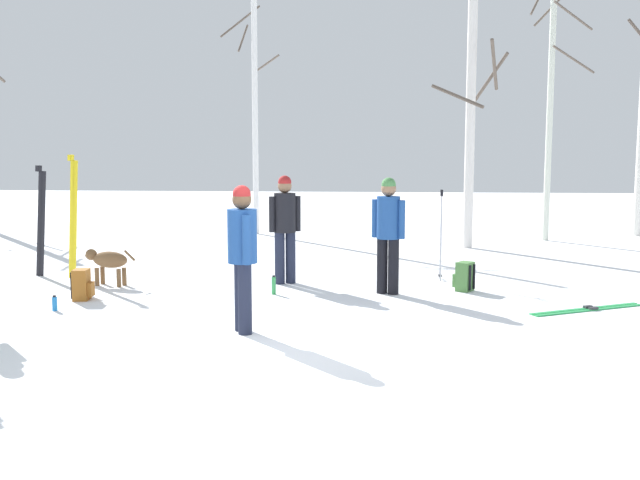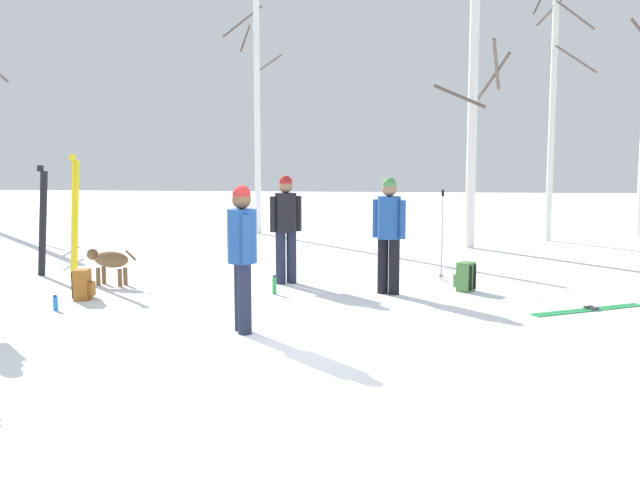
# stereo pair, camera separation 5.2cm
# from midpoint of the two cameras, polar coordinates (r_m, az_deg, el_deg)

# --- Properties ---
(ground_plane) EXTENTS (60.00, 60.00, 0.00)m
(ground_plane) POSITION_cam_midpoint_polar(r_m,az_deg,el_deg) (7.71, -2.48, -9.01)
(ground_plane) COLOR white
(person_0) EXTENTS (0.48, 0.34, 1.72)m
(person_0) POSITION_cam_midpoint_polar(r_m,az_deg,el_deg) (10.92, 5.11, 0.94)
(person_0) COLOR black
(person_0) RESTS_ON ground_plane
(person_1) EXTENTS (0.34, 0.48, 1.72)m
(person_1) POSITION_cam_midpoint_polar(r_m,az_deg,el_deg) (8.60, -6.14, -0.69)
(person_1) COLOR #1E2338
(person_1) RESTS_ON ground_plane
(person_4) EXTENTS (0.48, 0.34, 1.72)m
(person_4) POSITION_cam_midpoint_polar(r_m,az_deg,el_deg) (11.74, -2.83, 1.38)
(person_4) COLOR #1E2338
(person_4) RESTS_ON ground_plane
(dog) EXTENTS (0.88, 0.34, 0.57)m
(dog) POSITION_cam_midpoint_polar(r_m,az_deg,el_deg) (12.09, -16.08, -1.55)
(dog) COLOR brown
(dog) RESTS_ON ground_plane
(ski_pair_planted_1) EXTENTS (0.25, 0.07, 2.04)m
(ski_pair_planted_1) POSITION_cam_midpoint_polar(r_m,az_deg,el_deg) (12.84, -18.50, 1.65)
(ski_pair_planted_1) COLOR yellow
(ski_pair_planted_1) RESTS_ON ground_plane
(ski_pair_planted_2) EXTENTS (0.27, 0.05, 1.86)m
(ski_pair_planted_2) POSITION_cam_midpoint_polar(r_m,az_deg,el_deg) (13.26, -20.70, 1.33)
(ski_pair_planted_2) COLOR black
(ski_pair_planted_2) RESTS_ON ground_plane
(ski_pair_lying_0) EXTENTS (1.66, 0.99, 0.05)m
(ski_pair_lying_0) POSITION_cam_midpoint_polar(r_m,az_deg,el_deg) (10.53, 19.70, -5.01)
(ski_pair_lying_0) COLOR green
(ski_pair_lying_0) RESTS_ON ground_plane
(ski_poles_1) EXTENTS (0.07, 0.22, 1.47)m
(ski_poles_1) POSITION_cam_midpoint_polar(r_m,az_deg,el_deg) (12.22, 9.13, 0.60)
(ski_poles_1) COLOR #B2B2BC
(ski_poles_1) RESTS_ON ground_plane
(backpack_0) EXTENTS (0.31, 0.28, 0.44)m
(backpack_0) POSITION_cam_midpoint_polar(r_m,az_deg,el_deg) (11.05, -17.90, -3.31)
(backpack_0) COLOR #99591E
(backpack_0) RESTS_ON ground_plane
(backpack_1) EXTENTS (0.34, 0.33, 0.44)m
(backpack_1) POSITION_cam_midpoint_polar(r_m,az_deg,el_deg) (11.40, 10.88, -2.79)
(backpack_1) COLOR #4C7F3F
(backpack_1) RESTS_ON ground_plane
(water_bottle_0) EXTENTS (0.07, 0.07, 0.21)m
(water_bottle_0) POSITION_cam_midpoint_polar(r_m,az_deg,el_deg) (10.47, -19.80, -4.60)
(water_bottle_0) COLOR #1E72BF
(water_bottle_0) RESTS_ON ground_plane
(water_bottle_1) EXTENTS (0.06, 0.06, 0.28)m
(water_bottle_1) POSITION_cam_midpoint_polar(r_m,az_deg,el_deg) (10.97, -3.70, -3.48)
(water_bottle_1) COLOR green
(water_bottle_1) RESTS_ON ground_plane
(birch_tree_1) EXTENTS (1.47, 1.12, 6.41)m
(birch_tree_1) POSITION_cam_midpoint_polar(r_m,az_deg,el_deg) (18.85, -5.11, 10.53)
(birch_tree_1) COLOR white
(birch_tree_1) RESTS_ON ground_plane
(birch_tree_2) EXTENTS (1.63, 1.64, 5.29)m
(birch_tree_2) POSITION_cam_midpoint_polar(r_m,az_deg,el_deg) (16.33, 11.41, 8.94)
(birch_tree_2) COLOR silver
(birch_tree_2) RESTS_ON ground_plane
(birch_tree_3) EXTENTS (1.47, 1.77, 6.58)m
(birch_tree_3) POSITION_cam_midpoint_polar(r_m,az_deg,el_deg) (18.15, 17.25, 10.88)
(birch_tree_3) COLOR silver
(birch_tree_3) RESTS_ON ground_plane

